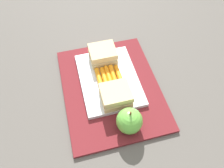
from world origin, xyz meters
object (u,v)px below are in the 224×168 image
Objects in this scene: sandwich_half_left at (103,54)px; sandwich_half_right at (116,95)px; carrot_sticks_bundle at (109,77)px; apple at (129,121)px; food_tray at (109,79)px.

sandwich_half_right is (0.16, 0.00, 0.00)m from sandwich_half_left.
sandwich_half_right is 1.02× the size of carrot_sticks_bundle.
apple reaches higher than sandwich_half_right.
carrot_sticks_bundle is at bearing 78.59° from food_tray.
sandwich_half_left is 0.08m from carrot_sticks_bundle.
sandwich_half_left is (-0.08, 0.00, 0.03)m from food_tray.
sandwich_half_right is at bearing -170.62° from apple.
apple reaches higher than sandwich_half_left.
sandwich_half_left is at bearing 180.00° from sandwich_half_right.
sandwich_half_right is (0.08, 0.00, 0.03)m from food_tray.
carrot_sticks_bundle is (-0.08, 0.00, -0.02)m from sandwich_half_right.
carrot_sticks_bundle is at bearing 179.81° from sandwich_half_right.
food_tray is 2.92× the size of apple.
food_tray is at bearing -175.15° from apple.
sandwich_half_left is 1.02× the size of carrot_sticks_bundle.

